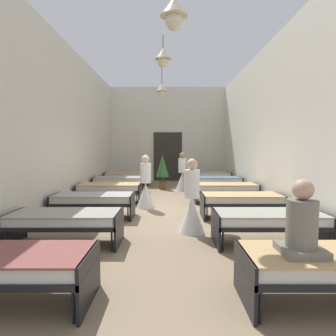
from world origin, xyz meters
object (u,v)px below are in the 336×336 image
object	(u,v)px
bed_left_row_4	(120,181)
nurse_mid_aisle	(146,189)
bed_right_row_5	(209,175)
bed_right_row_4	(216,181)
bed_left_row_5	(128,175)
potted_plant	(163,168)
bed_left_row_1	(66,220)
bed_left_row_3	(110,188)
patient_seated_primary	(302,227)
nurse_near_aisle	(192,206)
bed_left_row_0	(4,264)
bed_right_row_2	(242,200)
bed_left_row_2	(94,199)
bed_right_row_1	(270,220)
bed_right_row_3	(226,188)
nurse_far_aisle	(183,177)
bed_right_row_0	(331,264)

from	to	relation	value
bed_left_row_4	nurse_mid_aisle	size ratio (longest dim) A/B	1.28
bed_right_row_5	bed_right_row_4	bearing A→B (deg)	-90.00
bed_left_row_5	potted_plant	world-z (taller)	potted_plant
bed_left_row_1	bed_left_row_3	distance (m)	3.80
bed_left_row_5	nurse_mid_aisle	world-z (taller)	nurse_mid_aisle
bed_left_row_5	bed_right_row_5	size ratio (longest dim) A/B	1.00
bed_left_row_1	patient_seated_primary	size ratio (longest dim) A/B	2.37
bed_left_row_1	nurse_near_aisle	world-z (taller)	nurse_near_aisle
bed_left_row_1	bed_left_row_5	bearing A→B (deg)	90.00
bed_left_row_5	bed_left_row_0	bearing A→B (deg)	-90.00
bed_right_row_2	bed_right_row_4	bearing A→B (deg)	90.00
bed_left_row_2	nurse_mid_aisle	distance (m)	1.61
bed_left_row_4	nurse_mid_aisle	xyz separation A→B (m)	(1.16, -2.69, 0.09)
bed_left_row_3	potted_plant	bearing A→B (deg)	60.88
bed_left_row_1	bed_right_row_4	world-z (taller)	same
bed_left_row_0	nurse_near_aisle	xyz separation A→B (m)	(2.25, 2.60, 0.09)
bed_right_row_2	bed_left_row_4	size ratio (longest dim) A/B	1.00
bed_right_row_1	patient_seated_primary	distance (m)	2.02
bed_left_row_4	bed_right_row_2	bearing A→B (deg)	-47.01
bed_left_row_0	bed_left_row_3	distance (m)	5.70
bed_right_row_4	nurse_mid_aisle	size ratio (longest dim) A/B	1.28
bed_left_row_5	bed_right_row_3	bearing A→B (deg)	-47.01
bed_right_row_1	bed_right_row_2	xyz separation A→B (m)	(0.00, 1.90, 0.00)
nurse_far_aisle	nurse_mid_aisle	bearing A→B (deg)	-31.92
bed_right_row_4	bed_right_row_2	bearing A→B (deg)	-90.00
bed_right_row_5	nurse_mid_aisle	xyz separation A→B (m)	(-2.38, -4.59, 0.09)
bed_right_row_1	patient_seated_primary	size ratio (longest dim) A/B	2.37
bed_left_row_1	bed_right_row_1	xyz separation A→B (m)	(3.54, 0.00, 0.00)
patient_seated_primary	bed_left_row_1	bearing A→B (deg)	148.62
bed_right_row_2	patient_seated_primary	size ratio (longest dim) A/B	2.37
nurse_mid_aisle	bed_right_row_0	bearing A→B (deg)	115.25
bed_left_row_1	bed_left_row_3	xyz separation A→B (m)	(0.00, 3.80, 0.00)
bed_left_row_1	bed_left_row_2	world-z (taller)	same
bed_right_row_0	nurse_near_aisle	size ratio (longest dim) A/B	1.28
bed_right_row_2	bed_left_row_4	world-z (taller)	same
bed_right_row_0	bed_right_row_1	world-z (taller)	same
bed_right_row_2	nurse_mid_aisle	world-z (taller)	nurse_mid_aisle
bed_right_row_2	bed_left_row_3	distance (m)	4.02
bed_right_row_3	nurse_mid_aisle	bearing A→B (deg)	-161.72
bed_right_row_0	bed_right_row_2	world-z (taller)	same
bed_left_row_0	bed_right_row_0	size ratio (longest dim) A/B	1.00
bed_left_row_1	bed_left_row_4	distance (m)	5.70
bed_right_row_0	bed_right_row_4	distance (m)	7.60
bed_left_row_1	nurse_mid_aisle	world-z (taller)	nurse_mid_aisle
bed_right_row_4	bed_right_row_0	bearing A→B (deg)	-90.00
bed_right_row_4	nurse_mid_aisle	distance (m)	3.59
bed_right_row_2	bed_right_row_3	distance (m)	1.90
bed_right_row_5	nurse_far_aisle	world-z (taller)	nurse_far_aisle
bed_right_row_0	potted_plant	xyz separation A→B (m)	(-1.98, 8.50, 0.40)
bed_left_row_4	bed_left_row_3	bearing A→B (deg)	-90.00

